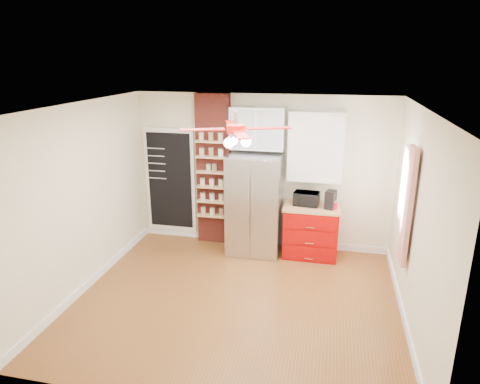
% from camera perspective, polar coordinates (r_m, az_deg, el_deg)
% --- Properties ---
extents(floor, '(4.50, 4.50, 0.00)m').
position_cam_1_polar(floor, '(6.24, -0.46, -14.20)').
color(floor, brown).
rests_on(floor, ground).
extents(ceiling, '(4.50, 4.50, 0.00)m').
position_cam_1_polar(ceiling, '(5.33, -0.54, 11.29)').
color(ceiling, white).
rests_on(ceiling, wall_back).
extents(wall_back, '(4.50, 0.02, 2.70)m').
position_cam_1_polar(wall_back, '(7.52, 2.90, 2.67)').
color(wall_back, beige).
rests_on(wall_back, floor).
extents(wall_front, '(4.50, 0.02, 2.70)m').
position_cam_1_polar(wall_front, '(3.90, -7.21, -12.39)').
color(wall_front, beige).
rests_on(wall_front, floor).
extents(wall_left, '(0.02, 4.00, 2.70)m').
position_cam_1_polar(wall_left, '(6.50, -20.23, -0.85)').
color(wall_left, beige).
rests_on(wall_left, floor).
extents(wall_right, '(0.02, 4.00, 2.70)m').
position_cam_1_polar(wall_right, '(5.62, 22.54, -3.98)').
color(wall_right, beige).
rests_on(wall_right, floor).
extents(chalkboard, '(0.95, 0.05, 1.95)m').
position_cam_1_polar(chalkboard, '(7.99, -9.28, 1.51)').
color(chalkboard, white).
rests_on(chalkboard, wall_back).
extents(brick_pillar, '(0.60, 0.16, 2.70)m').
position_cam_1_polar(brick_pillar, '(7.62, -3.52, 2.87)').
color(brick_pillar, maroon).
rests_on(brick_pillar, floor).
extents(fridge, '(0.90, 0.70, 1.75)m').
position_cam_1_polar(fridge, '(7.31, 1.97, -1.64)').
color(fridge, '#BCBCC1').
rests_on(fridge, floor).
extents(upper_glass_cabinet, '(0.90, 0.35, 0.70)m').
position_cam_1_polar(upper_glass_cabinet, '(7.19, 2.37, 8.51)').
color(upper_glass_cabinet, white).
rests_on(upper_glass_cabinet, wall_back).
extents(red_cabinet, '(0.94, 0.64, 0.90)m').
position_cam_1_polar(red_cabinet, '(7.41, 9.43, -5.11)').
color(red_cabinet, '#9F0504').
rests_on(red_cabinet, floor).
extents(upper_shelf_unit, '(0.90, 0.30, 1.15)m').
position_cam_1_polar(upper_shelf_unit, '(7.16, 10.08, 5.98)').
color(upper_shelf_unit, white).
rests_on(upper_shelf_unit, wall_back).
extents(window, '(0.04, 0.75, 1.05)m').
position_cam_1_polar(window, '(6.39, 21.30, 0.62)').
color(window, white).
rests_on(window, wall_right).
extents(curtain, '(0.06, 0.40, 1.55)m').
position_cam_1_polar(curtain, '(5.90, 21.45, -1.81)').
color(curtain, red).
rests_on(curtain, wall_right).
extents(ceiling_fan, '(1.40, 1.40, 0.44)m').
position_cam_1_polar(ceiling_fan, '(5.37, -0.53, 8.36)').
color(ceiling_fan, silver).
rests_on(ceiling_fan, ceiling).
extents(toaster_oven, '(0.44, 0.32, 0.23)m').
position_cam_1_polar(toaster_oven, '(7.24, 8.83, -0.88)').
color(toaster_oven, black).
rests_on(toaster_oven, red_cabinet).
extents(coffee_maker, '(0.20, 0.24, 0.30)m').
position_cam_1_polar(coffee_maker, '(7.15, 11.99, -1.00)').
color(coffee_maker, black).
rests_on(coffee_maker, red_cabinet).
extents(canister_left, '(0.13, 0.13, 0.12)m').
position_cam_1_polar(canister_left, '(7.17, 12.38, -1.73)').
color(canister_left, red).
rests_on(canister_left, red_cabinet).
extents(canister_right, '(0.11, 0.11, 0.12)m').
position_cam_1_polar(canister_right, '(7.25, 12.41, -1.51)').
color(canister_right, '#BA0A28').
rests_on(canister_right, red_cabinet).
extents(pantry_jar_oats, '(0.10, 0.10, 0.12)m').
position_cam_1_polar(pantry_jar_oats, '(7.51, -4.22, 3.27)').
color(pantry_jar_oats, '#C2B695').
rests_on(pantry_jar_oats, brick_pillar).
extents(pantry_jar_beans, '(0.10, 0.10, 0.12)m').
position_cam_1_polar(pantry_jar_beans, '(7.47, -3.45, 3.20)').
color(pantry_jar_beans, olive).
rests_on(pantry_jar_beans, brick_pillar).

